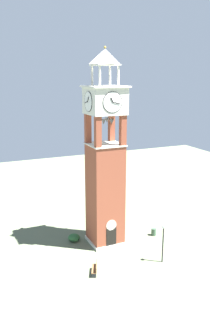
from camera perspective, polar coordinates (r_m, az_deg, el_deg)
name	(u,v)px	position (r m, az deg, el deg)	size (l,w,h in m)	color
ground	(105,242)	(37.48, 0.00, -12.04)	(80.00, 80.00, 0.00)	#5B664C
clock_tower	(105,168)	(34.56, 0.00, -0.03)	(3.73, 3.73, 19.65)	brown
park_bench	(95,268)	(31.97, -1.66, -16.20)	(1.06, 1.64, 0.95)	brown
lamp_post	(163,236)	(33.09, 9.57, -11.03)	(0.36, 0.36, 3.79)	black
trash_bin	(154,232)	(39.05, 8.00, -10.37)	(0.52, 0.52, 0.80)	#38513D
shrub_near_entry	(74,238)	(37.63, -5.13, -11.34)	(1.26, 1.26, 0.76)	#28562D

